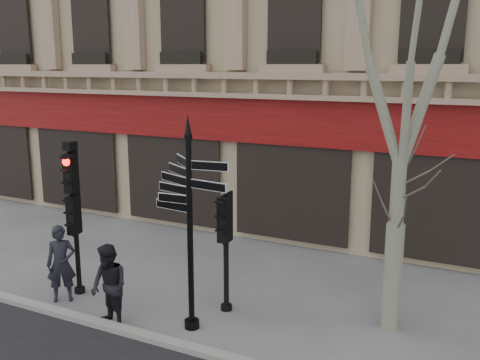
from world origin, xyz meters
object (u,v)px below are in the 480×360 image
Objects in this scene: traffic_signal_secondary at (226,232)px; pedestrian_a at (61,264)px; traffic_signal_main at (74,199)px; fingerpost at (189,188)px; pedestrian_b at (109,287)px; plane_tree at (409,22)px.

traffic_signal_secondary is 3.78m from pedestrian_a.
traffic_signal_main is 1.44m from pedestrian_a.
fingerpost reaches higher than pedestrian_b.
plane_tree is (6.74, 1.47, 3.66)m from traffic_signal_main.
pedestrian_b is (1.76, -0.50, -0.01)m from pedestrian_a.
plane_tree is at bearing 10.88° from traffic_signal_secondary.
plane_tree is 7.50m from pedestrian_b.
pedestrian_b is (-1.71, -1.71, -0.89)m from traffic_signal_secondary.
pedestrian_a is at bearing -177.51° from pedestrian_b.
fingerpost reaches higher than pedestrian_a.
pedestrian_a is at bearing -163.95° from plane_tree.
fingerpost is 2.59m from pedestrian_b.
traffic_signal_secondary is at bearing -0.82° from traffic_signal_main.
plane_tree is 8.64m from pedestrian_a.
plane_tree is (3.53, 1.75, 3.01)m from fingerpost.
traffic_signal_main is (-3.20, 0.28, -0.65)m from fingerpost.
pedestrian_a is at bearing -106.61° from traffic_signal_main.
fingerpost is at bearing -17.88° from traffic_signal_main.
pedestrian_a is 1.83m from pedestrian_b.
pedestrian_a is (-6.77, -1.95, -5.02)m from plane_tree.
traffic_signal_secondary is (0.24, 1.02, -1.12)m from fingerpost.
fingerpost is 3.28m from traffic_signal_main.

